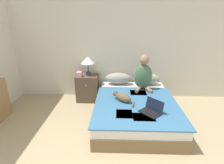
{
  "coord_description": "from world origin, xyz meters",
  "views": [
    {
      "loc": [
        0.06,
        -0.92,
        1.93
      ],
      "look_at": [
        -0.05,
        2.24,
        0.77
      ],
      "focal_mm": 28.0,
      "sensor_mm": 36.0,
      "label": 1
    }
  ],
  "objects_px": {
    "nightstand": "(88,87)",
    "tissue_box": "(79,74)",
    "laptop_open": "(151,110)",
    "cat_tabby": "(122,97)",
    "person_sitting": "(143,75)",
    "table_lamp": "(88,61)",
    "pillow_far": "(146,79)",
    "pillow_near": "(118,78)",
    "bed": "(135,109)"
  },
  "relations": [
    {
      "from": "nightstand",
      "to": "tissue_box",
      "type": "distance_m",
      "value": 0.43
    },
    {
      "from": "bed",
      "to": "nightstand",
      "type": "bearing_deg",
      "value": 143.24
    },
    {
      "from": "laptop_open",
      "to": "tissue_box",
      "type": "relative_size",
      "value": 3.02
    },
    {
      "from": "cat_tabby",
      "to": "laptop_open",
      "type": "bearing_deg",
      "value": 179.12
    },
    {
      "from": "pillow_far",
      "to": "laptop_open",
      "type": "height_order",
      "value": "pillow_far"
    },
    {
      "from": "nightstand",
      "to": "table_lamp",
      "type": "xyz_separation_m",
      "value": [
        0.03,
        0.02,
        0.66
      ]
    },
    {
      "from": "pillow_near",
      "to": "pillow_far",
      "type": "distance_m",
      "value": 0.68
    },
    {
      "from": "laptop_open",
      "to": "table_lamp",
      "type": "relative_size",
      "value": 0.96
    },
    {
      "from": "laptop_open",
      "to": "tissue_box",
      "type": "xyz_separation_m",
      "value": [
        -1.47,
        1.21,
        0.24
      ]
    },
    {
      "from": "tissue_box",
      "to": "pillow_near",
      "type": "bearing_deg",
      "value": 10.75
    },
    {
      "from": "pillow_far",
      "to": "person_sitting",
      "type": "relative_size",
      "value": 0.81
    },
    {
      "from": "person_sitting",
      "to": "table_lamp",
      "type": "distance_m",
      "value": 1.32
    },
    {
      "from": "pillow_near",
      "to": "cat_tabby",
      "type": "relative_size",
      "value": 1.43
    },
    {
      "from": "person_sitting",
      "to": "table_lamp",
      "type": "xyz_separation_m",
      "value": [
        -1.27,
        0.28,
        0.23
      ]
    },
    {
      "from": "person_sitting",
      "to": "nightstand",
      "type": "bearing_deg",
      "value": 168.85
    },
    {
      "from": "pillow_near",
      "to": "table_lamp",
      "type": "relative_size",
      "value": 1.41
    },
    {
      "from": "nightstand",
      "to": "table_lamp",
      "type": "distance_m",
      "value": 0.66
    },
    {
      "from": "bed",
      "to": "tissue_box",
      "type": "bearing_deg",
      "value": 150.85
    },
    {
      "from": "laptop_open",
      "to": "nightstand",
      "type": "xyz_separation_m",
      "value": [
        -1.31,
        1.32,
        -0.14
      ]
    },
    {
      "from": "laptop_open",
      "to": "pillow_far",
      "type": "bearing_deg",
      "value": 132.36
    },
    {
      "from": "pillow_near",
      "to": "table_lamp",
      "type": "distance_m",
      "value": 0.84
    },
    {
      "from": "laptop_open",
      "to": "tissue_box",
      "type": "bearing_deg",
      "value": -172.13
    },
    {
      "from": "pillow_near",
      "to": "nightstand",
      "type": "bearing_deg",
      "value": -175.71
    },
    {
      "from": "nightstand",
      "to": "table_lamp",
      "type": "height_order",
      "value": "table_lamp"
    },
    {
      "from": "nightstand",
      "to": "cat_tabby",
      "type": "bearing_deg",
      "value": -47.44
    },
    {
      "from": "bed",
      "to": "tissue_box",
      "type": "relative_size",
      "value": 14.79
    },
    {
      "from": "bed",
      "to": "tissue_box",
      "type": "xyz_separation_m",
      "value": [
        -1.25,
        0.7,
        0.5
      ]
    },
    {
      "from": "cat_tabby",
      "to": "tissue_box",
      "type": "xyz_separation_m",
      "value": [
        -0.99,
        0.78,
        0.2
      ]
    },
    {
      "from": "table_lamp",
      "to": "laptop_open",
      "type": "bearing_deg",
      "value": -46.38
    },
    {
      "from": "cat_tabby",
      "to": "table_lamp",
      "type": "bearing_deg",
      "value": -8.76
    },
    {
      "from": "nightstand",
      "to": "laptop_open",
      "type": "bearing_deg",
      "value": -45.3
    },
    {
      "from": "bed",
      "to": "person_sitting",
      "type": "relative_size",
      "value": 2.68
    },
    {
      "from": "pillow_far",
      "to": "nightstand",
      "type": "xyz_separation_m",
      "value": [
        -1.43,
        -0.06,
        -0.23
      ]
    },
    {
      "from": "pillow_near",
      "to": "tissue_box",
      "type": "xyz_separation_m",
      "value": [
        -0.91,
        -0.17,
        0.15
      ]
    },
    {
      "from": "laptop_open",
      "to": "nightstand",
      "type": "bearing_deg",
      "value": -178.04
    },
    {
      "from": "person_sitting",
      "to": "cat_tabby",
      "type": "height_order",
      "value": "person_sitting"
    },
    {
      "from": "bed",
      "to": "nightstand",
      "type": "xyz_separation_m",
      "value": [
        -1.09,
        0.81,
        0.12
      ]
    },
    {
      "from": "person_sitting",
      "to": "cat_tabby",
      "type": "relative_size",
      "value": 1.78
    },
    {
      "from": "pillow_far",
      "to": "cat_tabby",
      "type": "bearing_deg",
      "value": -122.2
    },
    {
      "from": "nightstand",
      "to": "tissue_box",
      "type": "xyz_separation_m",
      "value": [
        -0.16,
        -0.12,
        0.38
      ]
    },
    {
      "from": "pillow_far",
      "to": "bed",
      "type": "bearing_deg",
      "value": -111.4
    },
    {
      "from": "pillow_near",
      "to": "cat_tabby",
      "type": "distance_m",
      "value": 0.96
    },
    {
      "from": "nightstand",
      "to": "pillow_near",
      "type": "bearing_deg",
      "value": 4.29
    },
    {
      "from": "pillow_near",
      "to": "person_sitting",
      "type": "height_order",
      "value": "person_sitting"
    },
    {
      "from": "bed",
      "to": "laptop_open",
      "type": "distance_m",
      "value": 0.61
    },
    {
      "from": "bed",
      "to": "laptop_open",
      "type": "height_order",
      "value": "laptop_open"
    },
    {
      "from": "pillow_far",
      "to": "tissue_box",
      "type": "xyz_separation_m",
      "value": [
        -1.59,
        -0.17,
        0.15
      ]
    },
    {
      "from": "pillow_near",
      "to": "nightstand",
      "type": "height_order",
      "value": "pillow_near"
    },
    {
      "from": "bed",
      "to": "table_lamp",
      "type": "xyz_separation_m",
      "value": [
        -1.06,
        0.83,
        0.78
      ]
    },
    {
      "from": "cat_tabby",
      "to": "person_sitting",
      "type": "bearing_deg",
      "value": -85.99
    }
  ]
}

